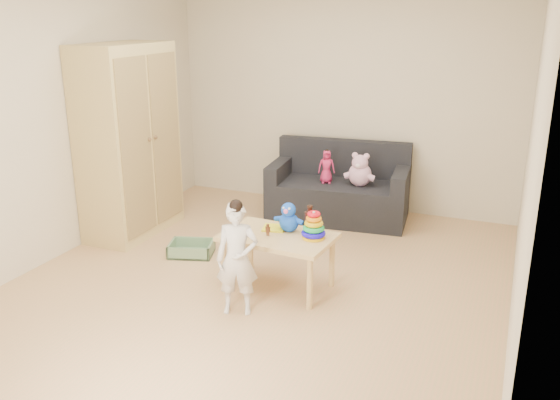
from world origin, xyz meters
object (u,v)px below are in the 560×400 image
at_px(sofa, 338,200).
at_px(toddler, 237,260).
at_px(wardrobe, 129,141).
at_px(play_table, 278,261).

xyz_separation_m(sofa, toddler, (-0.07, -2.35, 0.22)).
distance_m(wardrobe, sofa, 2.33).
relative_size(wardrobe, toddler, 2.23).
bearing_deg(toddler, wardrobe, 127.54).
bearing_deg(wardrobe, toddler, -33.06).
bearing_deg(sofa, toddler, -97.52).
distance_m(sofa, play_table, 1.84).
relative_size(play_table, toddler, 1.04).
height_order(wardrobe, play_table, wardrobe).
bearing_deg(play_table, sofa, 91.50).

